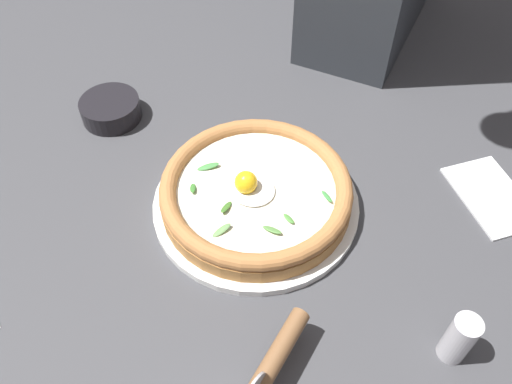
# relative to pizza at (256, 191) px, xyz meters

# --- Properties ---
(ground_plane) EXTENTS (2.40, 2.40, 0.03)m
(ground_plane) POSITION_rel_pizza_xyz_m (0.02, -0.02, -0.05)
(ground_plane) COLOR #3D3D40
(ground_plane) RESTS_ON ground
(pizza_plate) EXTENTS (0.30, 0.30, 0.01)m
(pizza_plate) POSITION_rel_pizza_xyz_m (-0.00, -0.00, -0.03)
(pizza_plate) COLOR white
(pizza_plate) RESTS_ON ground
(pizza) EXTENTS (0.27, 0.27, 0.06)m
(pizza) POSITION_rel_pizza_xyz_m (0.00, 0.00, 0.00)
(pizza) COLOR #AE743A
(pizza) RESTS_ON pizza_plate
(side_bowl) EXTENTS (0.10, 0.10, 0.04)m
(side_bowl) POSITION_rel_pizza_xyz_m (0.31, 0.02, -0.02)
(side_bowl) COLOR black
(side_bowl) RESTS_ON ground
(pizza_cutter) EXTENTS (0.05, 0.16, 0.08)m
(pizza_cutter) POSITION_rel_pizza_xyz_m (-0.18, 0.18, 0.01)
(pizza_cutter) COLOR silver
(pizza_cutter) RESTS_ON ground
(folded_napkin) EXTENTS (0.17, 0.15, 0.01)m
(folded_napkin) POSITION_rel_pizza_xyz_m (-0.25, -0.25, -0.03)
(folded_napkin) COLOR white
(folded_napkin) RESTS_ON ground
(pepper_shaker) EXTENTS (0.03, 0.03, 0.08)m
(pepper_shaker) POSITION_rel_pizza_xyz_m (-0.32, 0.01, 0.00)
(pepper_shaker) COLOR silver
(pepper_shaker) RESTS_ON ground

